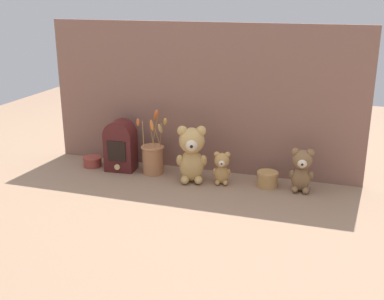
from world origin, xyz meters
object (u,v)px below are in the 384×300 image
(teddy_bear_small, at_px, (222,167))
(vintage_radio, at_px, (120,145))
(decorative_tin_short, at_px, (93,162))
(teddy_bear_large, at_px, (192,153))
(teddy_bear_medium, at_px, (302,169))
(flower_vase, at_px, (153,156))
(decorative_tin_tall, at_px, (267,179))

(teddy_bear_small, height_order, vintage_radio, vintage_radio)
(teddy_bear_small, xyz_separation_m, decorative_tin_short, (-0.72, 0.03, -0.06))
(teddy_bear_large, bearing_deg, vintage_radio, 174.14)
(teddy_bear_medium, distance_m, decorative_tin_short, 1.10)
(flower_vase, relative_size, vintage_radio, 1.22)
(decorative_tin_tall, xyz_separation_m, decorative_tin_short, (-0.94, -0.01, -0.01))
(vintage_radio, relative_size, decorative_tin_short, 2.65)
(vintage_radio, distance_m, decorative_tin_tall, 0.77)
(vintage_radio, xyz_separation_m, decorative_tin_tall, (0.77, 0.01, -0.10))
(teddy_bear_large, height_order, teddy_bear_medium, teddy_bear_large)
(teddy_bear_medium, relative_size, flower_vase, 0.64)
(teddy_bear_large, relative_size, decorative_tin_short, 2.80)
(teddy_bear_medium, bearing_deg, decorative_tin_tall, 177.44)
(teddy_bear_medium, height_order, flower_vase, flower_vase)
(teddy_bear_small, height_order, decorative_tin_short, teddy_bear_small)
(flower_vase, bearing_deg, decorative_tin_tall, 0.14)
(decorative_tin_tall, distance_m, decorative_tin_short, 0.94)
(teddy_bear_medium, distance_m, flower_vase, 0.75)
(teddy_bear_small, bearing_deg, teddy_bear_medium, 3.96)
(flower_vase, height_order, decorative_tin_short, flower_vase)
(decorative_tin_tall, bearing_deg, vintage_radio, -179.45)
(teddy_bear_large, distance_m, decorative_tin_short, 0.59)
(teddy_bear_medium, height_order, decorative_tin_short, teddy_bear_medium)
(teddy_bear_small, xyz_separation_m, flower_vase, (-0.37, 0.03, 0.01))
(teddy_bear_medium, xyz_separation_m, flower_vase, (-0.75, 0.01, -0.02))
(teddy_bear_medium, relative_size, teddy_bear_small, 1.29)
(teddy_bear_large, distance_m, vintage_radio, 0.40)
(teddy_bear_large, xyz_separation_m, vintage_radio, (-0.40, 0.04, -0.01))
(decorative_tin_tall, relative_size, decorative_tin_short, 1.00)
(decorative_tin_short, bearing_deg, vintage_radio, -0.36)
(teddy_bear_large, relative_size, teddy_bear_medium, 1.35)
(flower_vase, xyz_separation_m, decorative_tin_tall, (0.59, 0.00, -0.05))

